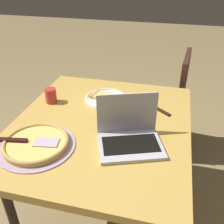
{
  "coord_description": "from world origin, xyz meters",
  "views": [
    {
      "loc": [
        -1.11,
        -0.34,
        1.52
      ],
      "look_at": [
        -0.03,
        -0.07,
        0.84
      ],
      "focal_mm": 41.28,
      "sensor_mm": 36.0,
      "label": 1
    }
  ],
  "objects_px": {
    "dining_table": "(101,134)",
    "laptop": "(129,135)",
    "pizza_tray": "(36,143)",
    "pizza_plate": "(106,98)",
    "chair_near": "(166,96)",
    "table_knife": "(157,109)",
    "drink_cup": "(51,95)"
  },
  "relations": [
    {
      "from": "laptop",
      "to": "pizza_tray",
      "type": "xyz_separation_m",
      "value": [
        -0.14,
        0.42,
        -0.03
      ]
    },
    {
      "from": "dining_table",
      "to": "laptop",
      "type": "height_order",
      "value": "laptop"
    },
    {
      "from": "table_knife",
      "to": "chair_near",
      "type": "relative_size",
      "value": 0.23
    },
    {
      "from": "pizza_plate",
      "to": "drink_cup",
      "type": "xyz_separation_m",
      "value": [
        -0.11,
        0.32,
        0.03
      ]
    },
    {
      "from": "laptop",
      "to": "chair_near",
      "type": "distance_m",
      "value": 1.02
    },
    {
      "from": "dining_table",
      "to": "table_knife",
      "type": "height_order",
      "value": "table_knife"
    },
    {
      "from": "laptop",
      "to": "chair_near",
      "type": "relative_size",
      "value": 0.41
    },
    {
      "from": "table_knife",
      "to": "laptop",
      "type": "bearing_deg",
      "value": 163.45
    },
    {
      "from": "dining_table",
      "to": "laptop",
      "type": "relative_size",
      "value": 3.04
    },
    {
      "from": "pizza_tray",
      "to": "table_knife",
      "type": "height_order",
      "value": "pizza_tray"
    },
    {
      "from": "table_knife",
      "to": "pizza_tray",
      "type": "bearing_deg",
      "value": 132.72
    },
    {
      "from": "dining_table",
      "to": "pizza_plate",
      "type": "xyz_separation_m",
      "value": [
        0.26,
        0.04,
        0.08
      ]
    },
    {
      "from": "pizza_tray",
      "to": "drink_cup",
      "type": "xyz_separation_m",
      "value": [
        0.42,
        0.12,
        0.03
      ]
    },
    {
      "from": "dining_table",
      "to": "table_knife",
      "type": "bearing_deg",
      "value": -52.16
    },
    {
      "from": "dining_table",
      "to": "pizza_plate",
      "type": "height_order",
      "value": "pizza_plate"
    },
    {
      "from": "drink_cup",
      "to": "pizza_plate",
      "type": "bearing_deg",
      "value": -71.45
    },
    {
      "from": "pizza_plate",
      "to": "pizza_tray",
      "type": "distance_m",
      "value": 0.56
    },
    {
      "from": "dining_table",
      "to": "table_knife",
      "type": "relative_size",
      "value": 5.39
    },
    {
      "from": "pizza_plate",
      "to": "chair_near",
      "type": "height_order",
      "value": "chair_near"
    },
    {
      "from": "pizza_plate",
      "to": "dining_table",
      "type": "bearing_deg",
      "value": -170.43
    },
    {
      "from": "pizza_tray",
      "to": "laptop",
      "type": "bearing_deg",
      "value": -72.16
    },
    {
      "from": "pizza_plate",
      "to": "chair_near",
      "type": "relative_size",
      "value": 0.29
    },
    {
      "from": "laptop",
      "to": "table_knife",
      "type": "height_order",
      "value": "laptop"
    },
    {
      "from": "laptop",
      "to": "pizza_tray",
      "type": "bearing_deg",
      "value": 107.84
    },
    {
      "from": "pizza_plate",
      "to": "pizza_tray",
      "type": "height_order",
      "value": "same"
    },
    {
      "from": "pizza_plate",
      "to": "chair_near",
      "type": "distance_m",
      "value": 0.73
    },
    {
      "from": "laptop",
      "to": "pizza_plate",
      "type": "distance_m",
      "value": 0.45
    },
    {
      "from": "pizza_plate",
      "to": "chair_near",
      "type": "bearing_deg",
      "value": -31.72
    },
    {
      "from": "laptop",
      "to": "drink_cup",
      "type": "relative_size",
      "value": 3.97
    },
    {
      "from": "pizza_tray",
      "to": "chair_near",
      "type": "xyz_separation_m",
      "value": [
        1.11,
        -0.56,
        -0.24
      ]
    },
    {
      "from": "dining_table",
      "to": "table_knife",
      "type": "distance_m",
      "value": 0.37
    },
    {
      "from": "laptop",
      "to": "table_knife",
      "type": "distance_m",
      "value": 0.37
    }
  ]
}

